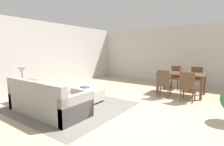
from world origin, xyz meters
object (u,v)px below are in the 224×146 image
(dining_chair_near_left, at_px, (164,82))
(dining_chair_near_right, at_px, (188,85))
(table_lamp, at_px, (22,70))
(vase_centerpiece, at_px, (181,70))
(ottoman_table, at_px, (88,94))
(couch, at_px, (47,102))
(dining_chair_far_right, at_px, (196,78))
(dining_chair_far_left, at_px, (175,76))
(dining_table, at_px, (181,76))
(side_table, at_px, (23,88))
(book_on_ottoman, at_px, (85,87))

(dining_chair_near_left, relative_size, dining_chair_near_right, 1.00)
(table_lamp, xyz_separation_m, vase_centerpiece, (3.68, 3.66, -0.11))
(table_lamp, bearing_deg, ottoman_table, 38.14)
(couch, height_order, table_lamp, table_lamp)
(table_lamp, xyz_separation_m, dining_chair_far_right, (4.04, 4.54, -0.45))
(dining_chair_far_right, bearing_deg, dining_chair_far_left, -179.36)
(dining_table, xyz_separation_m, dining_chair_near_right, (0.39, -0.85, -0.14))
(couch, distance_m, dining_chair_far_right, 5.39)
(couch, xyz_separation_m, table_lamp, (-1.39, 0.15, 0.68))
(table_lamp, bearing_deg, vase_centerpiece, 44.79)
(dining_chair_near_left, relative_size, vase_centerpiece, 4.74)
(side_table, xyz_separation_m, dining_table, (3.68, 3.69, 0.22))
(couch, bearing_deg, dining_chair_near_right, 48.09)
(dining_chair_far_right, bearing_deg, table_lamp, -131.70)
(couch, distance_m, dining_chair_near_right, 4.02)
(dining_chair_near_right, height_order, dining_chair_far_left, same)
(dining_table, xyz_separation_m, dining_chair_far_right, (0.36, 0.85, -0.14))
(dining_chair_near_right, height_order, dining_chair_far_right, same)
(dining_table, distance_m, dining_chair_far_right, 0.94)
(table_lamp, distance_m, book_on_ottoman, 1.93)
(couch, bearing_deg, table_lamp, 173.97)
(couch, relative_size, table_lamp, 4.16)
(dining_chair_far_left, bearing_deg, side_table, -125.84)
(dining_chair_far_left, height_order, dining_chair_far_right, same)
(table_lamp, relative_size, dining_chair_far_right, 0.57)
(couch, distance_m, dining_table, 4.48)
(vase_centerpiece, bearing_deg, dining_chair_far_right, 67.89)
(couch, relative_size, vase_centerpiece, 11.23)
(side_table, bearing_deg, dining_table, 45.03)
(dining_table, distance_m, dining_chair_near_left, 0.88)
(ottoman_table, distance_m, side_table, 1.94)
(dining_chair_near_left, distance_m, book_on_ottoman, 2.57)
(dining_chair_far_left, bearing_deg, ottoman_table, -117.70)
(vase_centerpiece, bearing_deg, side_table, -135.21)
(dining_chair_far_left, distance_m, vase_centerpiece, 1.02)
(dining_chair_near_left, bearing_deg, ottoman_table, -136.54)
(ottoman_table, xyz_separation_m, dining_chair_far_right, (2.52, 3.34, 0.29))
(dining_chair_far_left, xyz_separation_m, vase_centerpiece, (0.41, -0.87, 0.34))
(table_lamp, relative_size, dining_table, 0.34)
(dining_chair_near_right, relative_size, vase_centerpiece, 4.74)
(dining_table, bearing_deg, dining_chair_far_right, 67.04)
(dining_table, bearing_deg, side_table, -134.97)
(side_table, relative_size, table_lamp, 1.06)
(couch, xyz_separation_m, dining_chair_far_right, (2.65, 4.68, 0.23))
(dining_chair_near_right, bearing_deg, dining_table, 114.65)
(table_lamp, bearing_deg, dining_chair_far_left, 54.16)
(dining_chair_near_right, distance_m, vase_centerpiece, 0.96)
(ottoman_table, relative_size, book_on_ottoman, 3.67)
(table_lamp, bearing_deg, side_table, 26.57)
(dining_chair_far_right, bearing_deg, ottoman_table, -127.03)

